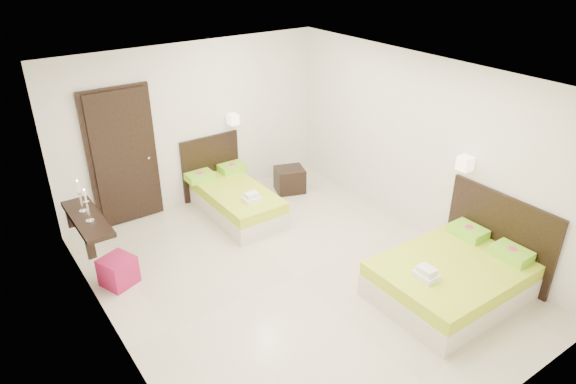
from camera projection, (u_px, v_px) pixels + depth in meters
floor at (295, 277)px, 6.71m from camera, size 5.50×5.50×0.00m
bed_single at (234, 198)px, 8.15m from camera, size 1.03×1.72×1.42m
bed_double at (455, 275)px, 6.30m from camera, size 1.81×1.54×1.49m
nightstand at (290, 180)px, 8.87m from camera, size 0.59×0.56×0.42m
ottoman at (118, 271)px, 6.52m from camera, size 0.49×0.49×0.38m
door at (123, 158)px, 7.59m from camera, size 1.02×0.15×2.14m
console_shelf at (87, 219)px, 6.44m from camera, size 0.35×1.20×0.78m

